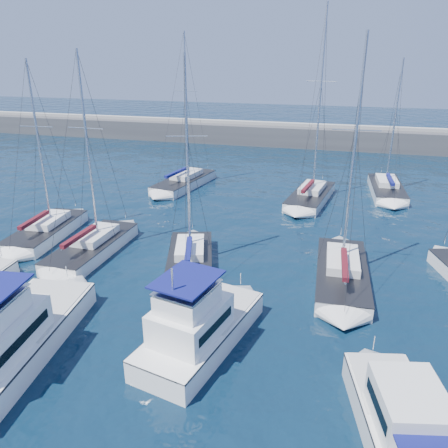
% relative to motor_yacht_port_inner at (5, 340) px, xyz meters
% --- Properties ---
extents(ground, '(220.00, 220.00, 0.00)m').
position_rel_motor_yacht_port_inner_xyz_m(ground, '(6.90, 4.13, -1.13)').
color(ground, black).
rests_on(ground, ground).
extents(breakwater, '(160.00, 6.00, 4.45)m').
position_rel_motor_yacht_port_inner_xyz_m(breakwater, '(6.90, 56.13, -0.08)').
color(breakwater, '#424244').
rests_on(breakwater, ground).
extents(motor_yacht_port_inner, '(5.12, 10.76, 4.69)m').
position_rel_motor_yacht_port_inner_xyz_m(motor_yacht_port_inner, '(0.00, 0.00, 0.00)').
color(motor_yacht_port_inner, white).
rests_on(motor_yacht_port_inner, ground).
extents(motor_yacht_stbd_inner, '(4.91, 8.63, 4.69)m').
position_rel_motor_yacht_port_inner_xyz_m(motor_yacht_stbd_inner, '(8.44, 3.27, 0.00)').
color(motor_yacht_stbd_inner, white).
rests_on(motor_yacht_stbd_inner, ground).
extents(motor_yacht_stbd_outer, '(4.08, 6.90, 3.20)m').
position_rel_motor_yacht_port_inner_xyz_m(motor_yacht_stbd_outer, '(17.47, 0.03, -0.19)').
color(motor_yacht_stbd_outer, silver).
rests_on(motor_yacht_stbd_outer, ground).
extents(sailboat_mid_a, '(3.72, 8.29, 13.71)m').
position_rel_motor_yacht_port_inner_xyz_m(sailboat_mid_a, '(-7.63, 13.52, -0.62)').
color(sailboat_mid_a, white).
rests_on(sailboat_mid_a, ground).
extents(sailboat_mid_b, '(3.24, 8.59, 14.33)m').
position_rel_motor_yacht_port_inner_xyz_m(sailboat_mid_b, '(-2.45, 11.71, -0.62)').
color(sailboat_mid_b, silver).
rests_on(sailboat_mid_b, ground).
extents(sailboat_mid_c, '(5.18, 8.59, 14.08)m').
position_rel_motor_yacht_port_inner_xyz_m(sailboat_mid_c, '(5.14, 11.49, -0.62)').
color(sailboat_mid_c, white).
rests_on(sailboat_mid_c, ground).
extents(sailboat_mid_d, '(3.51, 9.34, 15.21)m').
position_rel_motor_yacht_port_inner_xyz_m(sailboat_mid_d, '(15.18, 12.24, -0.62)').
color(sailboat_mid_d, silver).
rests_on(sailboat_mid_d, ground).
extents(sailboat_back_a, '(4.72, 9.71, 16.08)m').
position_rel_motor_yacht_port_inner_xyz_m(sailboat_back_a, '(-1.86, 29.64, -0.61)').
color(sailboat_back_a, silver).
rests_on(sailboat_back_a, ground).
extents(sailboat_back_b, '(4.49, 9.41, 18.17)m').
position_rel_motor_yacht_port_inner_xyz_m(sailboat_back_b, '(11.92, 28.13, -0.58)').
color(sailboat_back_b, silver).
rests_on(sailboat_back_b, ground).
extents(sailboat_back_c, '(3.50, 9.08, 13.64)m').
position_rel_motor_yacht_port_inner_xyz_m(sailboat_back_c, '(19.34, 32.66, -0.63)').
color(sailboat_back_c, white).
rests_on(sailboat_back_c, ground).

